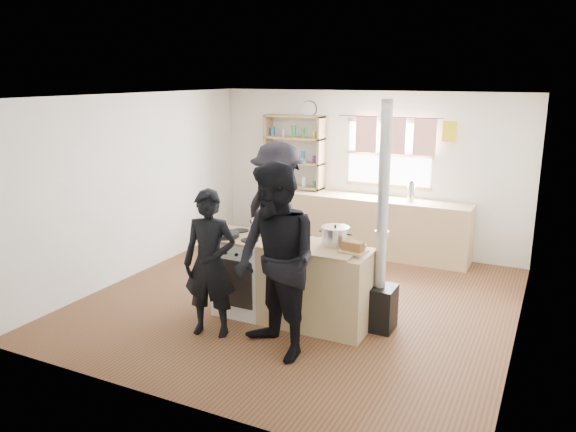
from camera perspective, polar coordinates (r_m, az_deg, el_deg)
The scene contains 14 objects.
ground at distance 7.08m, azimuth 1.21°, elevation -8.63°, with size 5.00×5.00×0.01m, color brown.
back_counter at distance 8.89m, azimuth 7.27°, elevation -0.85°, with size 3.40×0.55×0.90m, color tan.
shelving_unit at distance 9.23m, azimuth 0.63°, elevation 6.56°, with size 1.00×0.28×1.20m.
thermos at distance 8.54m, azimuth 12.40°, elevation 2.43°, with size 0.10×0.10×0.30m, color silver.
cooking_island at distance 6.38m, azimuth 0.32°, elevation -6.67°, with size 1.97×0.64×0.93m.
skillet_greens at distance 6.47m, azimuth -6.40°, elevation -1.87°, with size 0.32×0.32×0.05m.
roast_tray at distance 6.28m, azimuth -0.44°, elevation -2.20°, with size 0.42×0.37×0.07m.
stockpot_stove at distance 6.56m, azimuth -2.64°, elevation -1.03°, with size 0.25×0.25×0.20m.
stockpot_counter at distance 6.14m, azimuth 4.81°, elevation -2.02°, with size 0.31×0.31×0.23m.
bread_board at distance 5.91m, azimuth 6.61°, elevation -3.21°, with size 0.31×0.24×0.12m.
flue_heater at distance 6.20m, azimuth 9.34°, elevation -5.70°, with size 0.35×0.35×2.50m.
person_near_left at distance 6.01m, azimuth -7.93°, elevation -4.81°, with size 0.58×0.38×1.59m, color black.
person_near_right at distance 5.45m, azimuth -1.22°, elevation -4.73°, with size 0.95×0.74×1.95m, color black.
person_far at distance 7.31m, azimuth -0.99°, elevation 0.09°, with size 1.24×0.71×1.92m, color black.
Camera 1 is at (2.74, -5.92, 2.74)m, focal length 35.00 mm.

